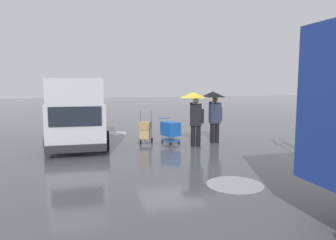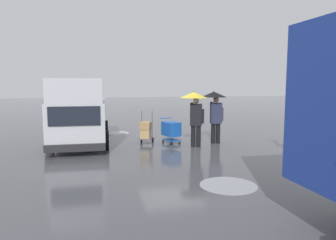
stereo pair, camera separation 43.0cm
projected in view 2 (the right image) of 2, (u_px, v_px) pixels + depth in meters
ground_plane at (171, 141)px, 13.15m from camera, size 90.00×90.00×0.00m
slush_patch_near_cluster at (228, 185)px, 7.41m from camera, size 1.37×1.37×0.01m
slush_patch_under_van at (116, 133)px, 15.32m from camera, size 1.27×1.27×0.01m
cargo_van_parked_right at (80, 115)px, 12.42m from camera, size 2.32×5.40×2.60m
shopping_cart_vendor at (171, 130)px, 12.61m from camera, size 0.76×0.94×1.02m
hand_dolly_boxes at (146, 131)px, 12.55m from camera, size 0.71×0.83×1.32m
pedestrian_pink_side at (195, 106)px, 11.81m from camera, size 1.04×1.04×2.15m
pedestrian_black_side at (215, 105)px, 12.52m from camera, size 1.04×1.04×2.15m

